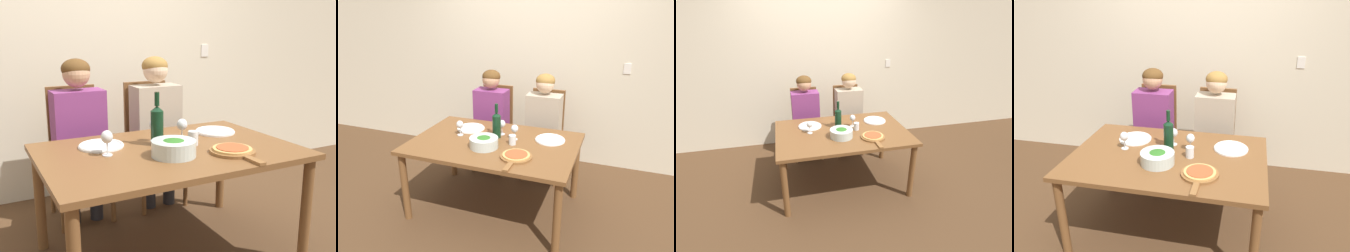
% 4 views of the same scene
% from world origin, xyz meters
% --- Properties ---
extents(ground_plane, '(40.00, 40.00, 0.00)m').
position_xyz_m(ground_plane, '(0.00, 0.00, 0.00)').
color(ground_plane, '#4C331E').
extents(back_wall, '(10.00, 0.06, 2.70)m').
position_xyz_m(back_wall, '(0.00, 1.36, 1.35)').
color(back_wall, beige).
rests_on(back_wall, ground).
extents(dining_table, '(1.56, 1.04, 0.72)m').
position_xyz_m(dining_table, '(0.00, 0.00, 0.64)').
color(dining_table, brown).
rests_on(dining_table, ground).
extents(chair_left, '(0.42, 0.42, 1.02)m').
position_xyz_m(chair_left, '(-0.35, 0.88, 0.54)').
color(chair_left, brown).
rests_on(chair_left, ground).
extents(chair_right, '(0.42, 0.42, 1.02)m').
position_xyz_m(chair_right, '(0.28, 0.88, 0.54)').
color(chair_right, brown).
rests_on(chair_right, ground).
extents(person_woman, '(0.47, 0.51, 1.24)m').
position_xyz_m(person_woman, '(-0.35, 0.76, 0.75)').
color(person_woman, '#28282D').
rests_on(person_woman, ground).
extents(person_man, '(0.47, 0.51, 1.24)m').
position_xyz_m(person_man, '(0.28, 0.76, 0.75)').
color(person_man, '#28282D').
rests_on(person_man, ground).
extents(wine_bottle, '(0.08, 0.08, 0.34)m').
position_xyz_m(wine_bottle, '(-0.02, 0.12, 0.86)').
color(wine_bottle, black).
rests_on(wine_bottle, dining_table).
extents(broccoli_bowl, '(0.26, 0.26, 0.10)m').
position_xyz_m(broccoli_bowl, '(-0.04, -0.14, 0.77)').
color(broccoli_bowl, silver).
rests_on(broccoli_bowl, dining_table).
extents(dinner_plate_left, '(0.28, 0.28, 0.02)m').
position_xyz_m(dinner_plate_left, '(-0.36, 0.23, 0.73)').
color(dinner_plate_left, white).
rests_on(dinner_plate_left, dining_table).
extents(dinner_plate_right, '(0.28, 0.28, 0.02)m').
position_xyz_m(dinner_plate_right, '(0.49, 0.22, 0.73)').
color(dinner_plate_right, white).
rests_on(dinner_plate_right, dining_table).
extents(pizza_on_board, '(0.27, 0.41, 0.04)m').
position_xyz_m(pizza_on_board, '(0.30, -0.25, 0.74)').
color(pizza_on_board, brown).
rests_on(pizza_on_board, dining_table).
extents(wine_glass_left, '(0.07, 0.07, 0.15)m').
position_xyz_m(wine_glass_left, '(-0.38, 0.04, 0.83)').
color(wine_glass_left, silver).
rests_on(wine_glass_left, dining_table).
extents(wine_glass_right, '(0.07, 0.07, 0.15)m').
position_xyz_m(wine_glass_right, '(0.16, 0.12, 0.83)').
color(wine_glass_right, silver).
rests_on(wine_glass_right, dining_table).
extents(wine_glass_centre, '(0.07, 0.07, 0.15)m').
position_xyz_m(wine_glass_centre, '(-0.00, 0.20, 0.83)').
color(wine_glass_centre, silver).
rests_on(wine_glass_centre, dining_table).
extents(water_tumbler, '(0.07, 0.07, 0.09)m').
position_xyz_m(water_tumbler, '(0.18, 0.01, 0.77)').
color(water_tumbler, silver).
rests_on(water_tumbler, dining_table).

